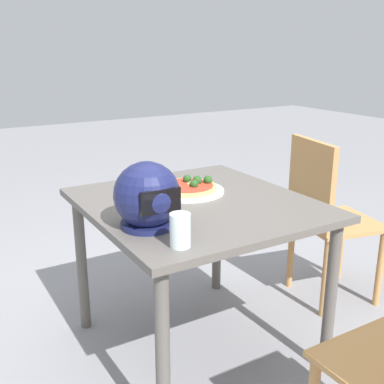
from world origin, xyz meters
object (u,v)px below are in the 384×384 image
pizza (188,186)px  motorcycle_helmet (147,196)px  dining_table (197,221)px  drinking_glass (180,230)px  chair_side (324,212)px

pizza → motorcycle_helmet: 0.47m
pizza → dining_table: bearing=74.9°
pizza → drinking_glass: size_ratio=2.34×
dining_table → pizza: (-0.04, -0.13, 0.12)m
motorcycle_helmet → drinking_glass: (-0.01, 0.22, -0.06)m
pizza → chair_side: 0.82m
dining_table → motorcycle_helmet: (0.31, 0.16, 0.20)m
chair_side → pizza: bearing=-7.1°
chair_side → motorcycle_helmet: bearing=10.2°
dining_table → pizza: 0.18m
dining_table → chair_side: bearing=-177.3°
drinking_glass → pizza: bearing=-122.8°
drinking_glass → motorcycle_helmet: bearing=-86.6°
dining_table → drinking_glass: bearing=52.1°
drinking_glass → chair_side: size_ratio=0.13×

